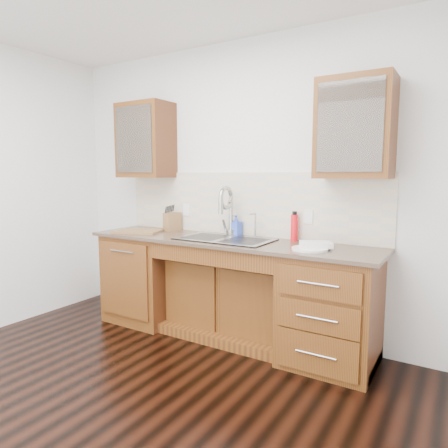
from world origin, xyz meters
The scene contains 24 objects.
ground centered at (0.00, 0.00, -0.05)m, with size 4.00×3.50×0.10m, color black.
wall_back centered at (0.00, 1.80, 1.35)m, with size 4.00×0.10×2.70m, color white.
base_cabinet_left centered at (-0.95, 1.44, 0.44)m, with size 0.70×0.62×0.88m, color #593014.
base_cabinet_center centered at (0.00, 1.53, 0.35)m, with size 1.20×0.44×0.70m, color #593014.
base_cabinet_right centered at (0.95, 1.44, 0.44)m, with size 0.70×0.62×0.88m, color #593014.
countertop centered at (0.00, 1.43, 0.90)m, with size 2.70×0.65×0.03m, color #84705B.
backsplash centered at (0.00, 1.74, 1.21)m, with size 2.70×0.02×0.59m, color beige.
sink centered at (0.00, 1.41, 0.83)m, with size 0.84×0.46×0.19m, color #9E9EA5.
faucet centered at (-0.07, 1.64, 1.11)m, with size 0.04×0.04×0.40m, color #999993.
filter_tap centered at (0.18, 1.65, 1.03)m, with size 0.02×0.02×0.24m, color #999993.
upper_cabinet_left centered at (-1.05, 1.58, 1.83)m, with size 0.55×0.34×0.75m, color #593014.
upper_cabinet_right centered at (1.05, 1.58, 1.83)m, with size 0.55×0.34×0.75m, color #593014.
outlet_left centered at (-0.65, 1.73, 1.12)m, with size 0.08×0.01×0.12m, color white.
outlet_right centered at (0.65, 1.73, 1.12)m, with size 0.08×0.01×0.12m, color white.
soap_bottle centered at (-0.03, 1.67, 1.01)m, with size 0.09×0.09×0.19m, color blue.
water_bottle centered at (0.55, 1.67, 1.02)m, with size 0.06×0.06×0.23m, color red.
plate centered at (0.80, 1.34, 0.92)m, with size 0.28×0.28×0.02m, color white.
dish_towel centered at (0.83, 1.41, 0.94)m, with size 0.24×0.17×0.04m, color silver.
knife_block centered at (-0.76, 1.63, 1.00)m, with size 0.10×0.16×0.18m, color brown.
cutting_board centered at (-0.97, 1.35, 0.92)m, with size 0.43×0.30×0.02m, color brown.
cup_left_a centered at (-1.14, 1.58, 1.77)m, with size 0.12×0.12×0.10m, color white.
cup_left_b centered at (-0.96, 1.58, 1.77)m, with size 0.10×0.10×0.09m, color silver.
cup_right_a centered at (0.96, 1.58, 1.77)m, with size 0.12×0.12×0.09m, color white.
cup_right_b centered at (1.14, 1.58, 1.77)m, with size 0.10×0.10×0.10m, color white.
Camera 1 is at (1.80, -1.56, 1.48)m, focal length 32.00 mm.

